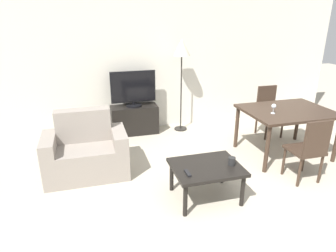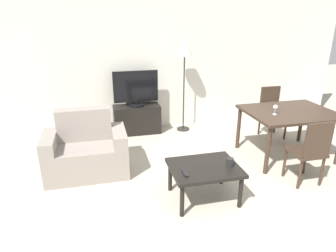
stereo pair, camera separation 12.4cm
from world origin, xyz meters
name	(u,v)px [view 1 (the left image)]	position (x,y,z in m)	size (l,w,h in m)	color
ground_plane	(262,241)	(0.00, 0.00, 0.00)	(18.00, 18.00, 0.00)	#B2A893
wall_back	(169,57)	(0.00, 3.44, 1.35)	(6.93, 0.06, 2.70)	silver
armchair	(86,153)	(-1.63, 1.83, 0.32)	(1.10, 0.65, 0.89)	gray
tv_stand	(135,120)	(-0.73, 3.18, 0.26)	(0.85, 0.38, 0.52)	black
tv	(133,89)	(-0.73, 3.18, 0.85)	(0.80, 0.28, 0.64)	black
coffee_table	(206,170)	(-0.26, 0.86, 0.38)	(0.81, 0.65, 0.44)	black
dining_table	(287,115)	(1.38, 1.66, 0.66)	(1.30, 1.00, 0.74)	#38281E
dining_chair_near	(309,148)	(1.16, 0.85, 0.50)	(0.40, 0.40, 0.89)	#38281E
dining_chair_far	(268,108)	(1.61, 2.47, 0.50)	(0.40, 0.40, 0.89)	#38281E
floor_lamp	(182,53)	(0.15, 3.12, 1.45)	(0.30, 0.30, 1.70)	black
remote_primary	(188,173)	(-0.54, 0.74, 0.45)	(0.04, 0.15, 0.02)	black
cup_white_near	(232,161)	(0.03, 0.80, 0.48)	(0.09, 0.09, 0.10)	black
wine_glass_left	(274,107)	(1.06, 1.56, 0.84)	(0.07, 0.07, 0.15)	silver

